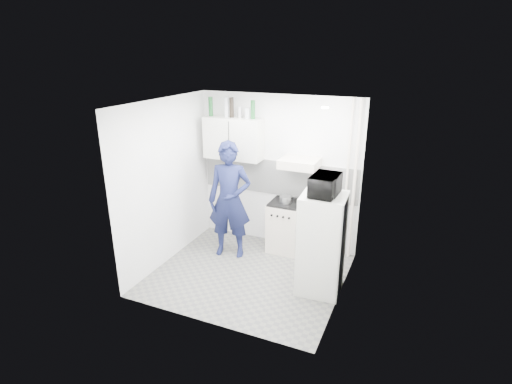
% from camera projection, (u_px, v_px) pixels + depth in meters
% --- Properties ---
extents(floor, '(2.80, 2.80, 0.00)m').
position_uv_depth(floor, '(248.00, 274.00, 6.15)').
color(floor, '#535353').
rests_on(floor, ground).
extents(ceiling, '(2.80, 2.80, 0.00)m').
position_uv_depth(ceiling, '(247.00, 103.00, 5.27)').
color(ceiling, white).
rests_on(ceiling, wall_back).
extents(wall_back, '(2.80, 0.00, 2.80)m').
position_uv_depth(wall_back, '(278.00, 172.00, 6.78)').
color(wall_back, white).
rests_on(wall_back, floor).
extents(wall_left, '(0.00, 2.60, 2.60)m').
position_uv_depth(wall_left, '(166.00, 183.00, 6.23)').
color(wall_left, white).
rests_on(wall_left, floor).
extents(wall_right, '(0.00, 2.60, 2.60)m').
position_uv_depth(wall_right, '(346.00, 210.00, 5.18)').
color(wall_right, white).
rests_on(wall_right, floor).
extents(person, '(0.79, 0.61, 1.93)m').
position_uv_depth(person, '(230.00, 200.00, 6.45)').
color(person, '#13183C').
rests_on(person, floor).
extents(stove, '(0.53, 0.53, 0.85)m').
position_uv_depth(stove, '(285.00, 227.00, 6.78)').
color(stove, beige).
rests_on(stove, floor).
extents(fridge, '(0.64, 0.64, 1.45)m').
position_uv_depth(fridge, '(322.00, 244.00, 5.53)').
color(fridge, silver).
rests_on(fridge, floor).
extents(stove_top, '(0.51, 0.51, 0.03)m').
position_uv_depth(stove_top, '(286.00, 203.00, 6.63)').
color(stove_top, black).
rests_on(stove_top, stove).
extents(saucepan, '(0.19, 0.19, 0.11)m').
position_uv_depth(saucepan, '(286.00, 199.00, 6.59)').
color(saucepan, silver).
rests_on(saucepan, stove_top).
extents(microwave, '(0.51, 0.35, 0.28)m').
position_uv_depth(microwave, '(325.00, 185.00, 5.24)').
color(microwave, black).
rests_on(microwave, fridge).
extents(bottle_a, '(0.07, 0.07, 0.32)m').
position_uv_depth(bottle_a, '(211.00, 106.00, 6.71)').
color(bottle_a, '#144C1E').
rests_on(bottle_a, upper_cabinet).
extents(bottle_c, '(0.08, 0.08, 0.32)m').
position_uv_depth(bottle_c, '(226.00, 107.00, 6.60)').
color(bottle_c, '#B2B7BC').
rests_on(bottle_c, upper_cabinet).
extents(bottle_d, '(0.07, 0.07, 0.33)m').
position_uv_depth(bottle_d, '(232.00, 108.00, 6.56)').
color(bottle_d, black).
rests_on(bottle_d, upper_cabinet).
extents(canister_a, '(0.07, 0.07, 0.18)m').
position_uv_depth(canister_a, '(240.00, 112.00, 6.53)').
color(canister_a, silver).
rests_on(canister_a, upper_cabinet).
extents(canister_b, '(0.09, 0.09, 0.17)m').
position_uv_depth(canister_b, '(247.00, 113.00, 6.48)').
color(canister_b, '#B2B7BC').
rests_on(canister_b, upper_cabinet).
extents(bottle_e, '(0.08, 0.08, 0.30)m').
position_uv_depth(bottle_e, '(253.00, 110.00, 6.42)').
color(bottle_e, '#144C1E').
rests_on(bottle_e, upper_cabinet).
extents(upper_cabinet, '(1.00, 0.35, 0.70)m').
position_uv_depth(upper_cabinet, '(234.00, 138.00, 6.73)').
color(upper_cabinet, silver).
rests_on(upper_cabinet, wall_back).
extents(range_hood, '(0.60, 0.50, 0.14)m').
position_uv_depth(range_hood, '(300.00, 163.00, 6.31)').
color(range_hood, beige).
rests_on(range_hood, wall_back).
extents(backsplash, '(2.74, 0.03, 0.60)m').
position_uv_depth(backsplash, '(278.00, 178.00, 6.81)').
color(backsplash, white).
rests_on(backsplash, wall_back).
extents(pipe_a, '(0.05, 0.05, 2.60)m').
position_uv_depth(pipe_a, '(354.00, 183.00, 6.23)').
color(pipe_a, beige).
rests_on(pipe_a, floor).
extents(pipe_b, '(0.04, 0.04, 2.60)m').
position_uv_depth(pipe_b, '(347.00, 182.00, 6.27)').
color(pipe_b, beige).
rests_on(pipe_b, floor).
extents(ceiling_spot_fixture, '(0.10, 0.10, 0.02)m').
position_uv_depth(ceiling_spot_fixture, '(325.00, 108.00, 5.07)').
color(ceiling_spot_fixture, white).
rests_on(ceiling_spot_fixture, ceiling).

